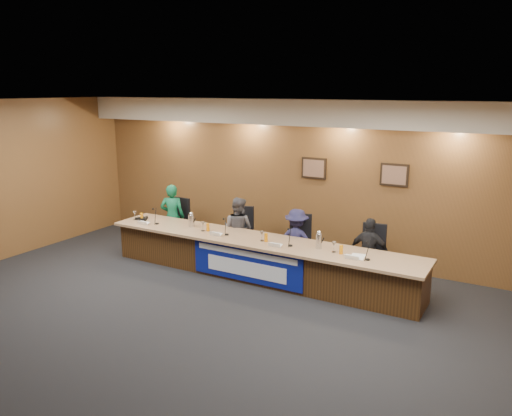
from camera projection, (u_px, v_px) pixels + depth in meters
The scene contains 39 objects.
floor at pixel (176, 330), 7.20m from camera, with size 10.00×10.00×0.00m, color black.
ceiling at pixel (167, 104), 6.45m from camera, with size 10.00×8.00×0.04m, color silver.
wall_back at pixel (296, 179), 10.21m from camera, with size 10.00×0.04×3.20m, color brown.
soffit at pixel (292, 112), 9.68m from camera, with size 10.00×0.50×0.50m, color beige.
dais_body at pixel (258, 259), 9.15m from camera, with size 6.00×0.80×0.70m, color #3A230F.
dais_top at pixel (256, 240), 9.02m from camera, with size 6.10×0.95×0.05m, color #977250.
banner at pixel (246, 264), 8.79m from camera, with size 2.20×0.02×0.65m, color navy.
banner_text_upper at pixel (246, 254), 8.73m from camera, with size 2.00×0.01×0.10m, color silver.
banner_text_lower at pixel (246, 269), 8.80m from camera, with size 1.60×0.01×0.28m, color silver.
wall_photo_left at pixel (314, 168), 9.93m from camera, with size 0.52×0.04×0.42m, color black.
wall_photo_right at pixel (394, 175), 9.16m from camera, with size 0.52×0.04×0.42m, color black.
panelist_a at pixel (173, 217), 10.71m from camera, with size 0.52×0.34×1.42m, color #0E5635.
panelist_b at pixel (238, 230), 9.92m from camera, with size 0.64×0.50×1.32m, color #504E53.
panelist_c at pixel (296, 241), 9.32m from camera, with size 0.80×0.46×1.23m, color #1B1A3D.
panelist_d at pixel (369, 253), 8.65m from camera, with size 0.73×0.30×1.24m, color black.
office_chair_a at pixel (176, 226), 10.85m from camera, with size 0.48×0.48×0.08m, color black.
office_chair_b at pixel (241, 237), 10.05m from camera, with size 0.48×0.48×0.08m, color black.
office_chair_c at pixel (299, 247), 9.43m from camera, with size 0.48×0.48×0.08m, color black.
office_chair_d at pixel (371, 259), 8.76m from camera, with size 0.48×0.48×0.08m, color black.
nameplate_a at pixel (142, 222), 9.94m from camera, with size 0.24×0.06×0.09m, color white.
microphone_a at pixel (157, 224), 9.99m from camera, with size 0.07×0.07×0.02m, color black.
juice_glass_a at pixel (142, 217), 10.28m from camera, with size 0.06×0.06×0.15m, color orange.
water_glass_a at pixel (135, 216), 10.30m from camera, with size 0.08×0.08×0.18m, color silver.
nameplate_b at pixel (215, 234), 9.18m from camera, with size 0.24×0.06×0.09m, color white.
microphone_b at pixel (227, 234), 9.25m from camera, with size 0.07×0.07×0.02m, color black.
juice_glass_b at pixel (208, 227), 9.48m from camera, with size 0.06×0.06×0.15m, color orange.
water_glass_b at pixel (203, 226), 9.49m from camera, with size 0.08×0.08×0.18m, color silver.
nameplate_c at pixel (274, 245), 8.53m from camera, with size 0.24×0.06×0.09m, color white.
microphone_c at pixel (290, 246), 8.60m from camera, with size 0.07×0.07×0.02m, color black.
juice_glass_c at pixel (266, 237), 8.84m from camera, with size 0.06×0.06×0.15m, color orange.
water_glass_c at pixel (262, 236), 8.87m from camera, with size 0.08×0.08×0.18m, color silver.
nameplate_d at pixel (352, 257), 7.91m from camera, with size 0.24×0.06×0.09m, color white.
microphone_d at pixel (368, 260), 7.90m from camera, with size 0.07×0.07×0.02m, color black.
juice_glass_d at pixel (341, 250), 8.18m from camera, with size 0.06×0.06×0.15m, color orange.
water_glass_d at pixel (334, 247), 8.26m from camera, with size 0.08×0.08×0.18m, color silver.
carafe_left at pixel (191, 221), 9.78m from camera, with size 0.12×0.12×0.23m, color silver.
carafe_right at pixel (319, 241), 8.45m from camera, with size 0.11×0.11×0.26m, color silver.
speakerphone at pixel (143, 219), 10.31m from camera, with size 0.32×0.32×0.05m, color black.
paper_stack at pixel (358, 257), 8.06m from camera, with size 0.22×0.30×0.01m, color white.
Camera 1 is at (4.27, -5.15, 3.40)m, focal length 35.00 mm.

